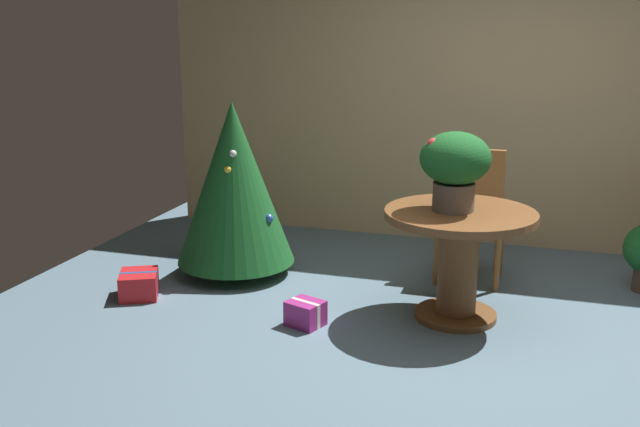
# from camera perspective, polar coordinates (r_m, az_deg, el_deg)

# --- Properties ---
(ground_plane) EXTENTS (6.60, 6.60, 0.00)m
(ground_plane) POSITION_cam_1_polar(r_m,az_deg,el_deg) (4.45, 12.10, -10.24)
(ground_plane) COLOR slate
(back_wall_panel) EXTENTS (6.00, 0.10, 2.60)m
(back_wall_panel) POSITION_cam_1_polar(r_m,az_deg,el_deg) (6.26, 14.74, 9.22)
(back_wall_panel) COLOR tan
(back_wall_panel) RESTS_ON ground_plane
(round_dining_table) EXTENTS (0.96, 0.96, 0.72)m
(round_dining_table) POSITION_cam_1_polar(r_m,az_deg,el_deg) (4.67, 10.91, -2.68)
(round_dining_table) COLOR brown
(round_dining_table) RESTS_ON ground_plane
(flower_vase) EXTENTS (0.44, 0.44, 0.50)m
(flower_vase) POSITION_cam_1_polar(r_m,az_deg,el_deg) (4.54, 10.61, 3.85)
(flower_vase) COLOR #665B51
(flower_vase) RESTS_ON round_dining_table
(wooden_chair_far) EXTENTS (0.47, 0.39, 0.96)m
(wooden_chair_far) POSITION_cam_1_polar(r_m,az_deg,el_deg) (5.43, 11.96, 0.56)
(wooden_chair_far) COLOR brown
(wooden_chair_far) RESTS_ON ground_plane
(holiday_tree) EXTENTS (0.89, 0.89, 1.31)m
(holiday_tree) POSITION_cam_1_polar(r_m,az_deg,el_deg) (5.41, -6.81, 2.40)
(holiday_tree) COLOR brown
(holiday_tree) RESTS_ON ground_plane
(gift_box_red) EXTENTS (0.36, 0.38, 0.18)m
(gift_box_red) POSITION_cam_1_polar(r_m,az_deg,el_deg) (5.22, -14.12, -5.46)
(gift_box_red) COLOR red
(gift_box_red) RESTS_ON ground_plane
(gift_box_purple) EXTENTS (0.26, 0.25, 0.16)m
(gift_box_purple) POSITION_cam_1_polar(r_m,az_deg,el_deg) (4.61, -1.16, -7.89)
(gift_box_purple) COLOR #9E287A
(gift_box_purple) RESTS_ON ground_plane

